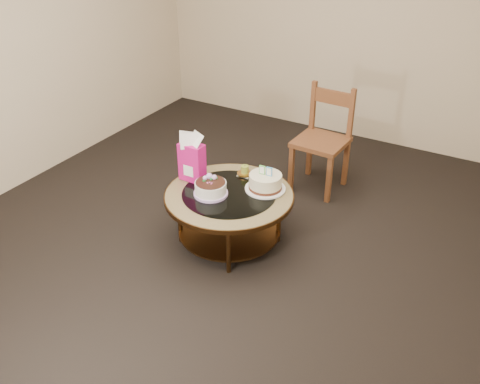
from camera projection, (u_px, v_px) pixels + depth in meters
The scene contains 8 objects.
ground at pixel (230, 241), 4.41m from camera, with size 5.00×5.00×0.00m, color black.
room_walls at pixel (227, 56), 3.62m from camera, with size 4.52×5.02×2.61m.
coffee_table at pixel (229, 202), 4.21m from camera, with size 1.02×1.02×0.46m.
decorated_cake at pixel (211, 189), 4.13m from camera, with size 0.27×0.27×0.16m.
cream_cake at pixel (265, 182), 4.19m from camera, with size 0.32×0.32×0.20m.
gift_bag at pixel (192, 157), 4.26m from camera, with size 0.21×0.15×0.41m.
pillar_candle at pixel (245, 172), 4.41m from camera, with size 0.13×0.13×0.10m.
dining_chair at pixel (323, 139), 4.94m from camera, with size 0.47×0.47×0.97m.
Camera 1 is at (1.86, -3.06, 2.60)m, focal length 40.00 mm.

